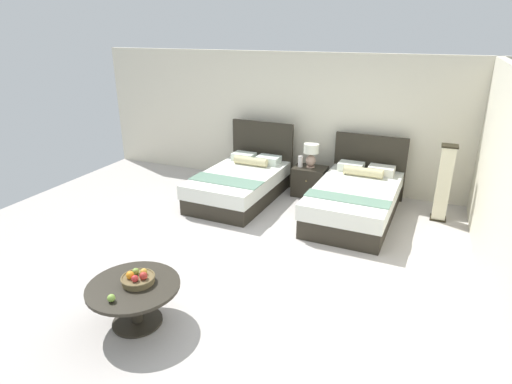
{
  "coord_description": "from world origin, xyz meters",
  "views": [
    {
      "loc": [
        2.02,
        -4.67,
        2.93
      ],
      "look_at": [
        -0.17,
        0.53,
        0.73
      ],
      "focal_mm": 29.73,
      "sensor_mm": 36.0,
      "label": 1
    }
  ],
  "objects_px": {
    "bed_near_corner": "(355,199)",
    "fruit_bowl": "(138,278)",
    "coffee_table": "(134,294)",
    "floor_lamp_corner": "(444,183)",
    "table_lamp": "(311,153)",
    "bed_near_window": "(241,183)",
    "nightstand": "(309,181)",
    "vase": "(300,161)",
    "loose_apple": "(111,298)"
  },
  "relations": [
    {
      "from": "bed_near_window",
      "to": "table_lamp",
      "type": "xyz_separation_m",
      "value": [
        1.09,
        0.66,
        0.51
      ]
    },
    {
      "from": "coffee_table",
      "to": "fruit_bowl",
      "type": "height_order",
      "value": "fruit_bowl"
    },
    {
      "from": "loose_apple",
      "to": "nightstand",
      "type": "bearing_deg",
      "value": 81.8
    },
    {
      "from": "fruit_bowl",
      "to": "loose_apple",
      "type": "bearing_deg",
      "value": -95.55
    },
    {
      "from": "bed_near_corner",
      "to": "vase",
      "type": "bearing_deg",
      "value": 151.68
    },
    {
      "from": "coffee_table",
      "to": "fruit_bowl",
      "type": "relative_size",
      "value": 2.73
    },
    {
      "from": "bed_near_corner",
      "to": "loose_apple",
      "type": "xyz_separation_m",
      "value": [
        -1.61,
        -3.91,
        0.19
      ]
    },
    {
      "from": "bed_near_corner",
      "to": "floor_lamp_corner",
      "type": "xyz_separation_m",
      "value": [
        1.28,
        0.44,
        0.31
      ]
    },
    {
      "from": "table_lamp",
      "to": "floor_lamp_corner",
      "type": "distance_m",
      "value": 2.26
    },
    {
      "from": "table_lamp",
      "to": "vase",
      "type": "height_order",
      "value": "table_lamp"
    },
    {
      "from": "table_lamp",
      "to": "coffee_table",
      "type": "xyz_separation_m",
      "value": [
        -0.64,
        -4.27,
        -0.46
      ]
    },
    {
      "from": "vase",
      "to": "floor_lamp_corner",
      "type": "distance_m",
      "value": 2.43
    },
    {
      "from": "coffee_table",
      "to": "nightstand",
      "type": "bearing_deg",
      "value": 81.38
    },
    {
      "from": "nightstand",
      "to": "vase",
      "type": "distance_m",
      "value": 0.42
    },
    {
      "from": "bed_near_corner",
      "to": "vase",
      "type": "xyz_separation_m",
      "value": [
        -1.14,
        0.61,
        0.34
      ]
    },
    {
      "from": "nightstand",
      "to": "fruit_bowl",
      "type": "bearing_deg",
      "value": -98.42
    },
    {
      "from": "bed_near_corner",
      "to": "table_lamp",
      "type": "bearing_deg",
      "value": 144.95
    },
    {
      "from": "table_lamp",
      "to": "floor_lamp_corner",
      "type": "xyz_separation_m",
      "value": [
        2.24,
        -0.23,
        -0.19
      ]
    },
    {
      "from": "nightstand",
      "to": "fruit_bowl",
      "type": "height_order",
      "value": "fruit_bowl"
    },
    {
      "from": "bed_near_window",
      "to": "loose_apple",
      "type": "bearing_deg",
      "value": -83.61
    },
    {
      "from": "table_lamp",
      "to": "fruit_bowl",
      "type": "relative_size",
      "value": 1.25
    },
    {
      "from": "bed_near_window",
      "to": "coffee_table",
      "type": "bearing_deg",
      "value": -82.88
    },
    {
      "from": "nightstand",
      "to": "fruit_bowl",
      "type": "distance_m",
      "value": 4.25
    },
    {
      "from": "bed_near_window",
      "to": "fruit_bowl",
      "type": "distance_m",
      "value": 3.59
    },
    {
      "from": "nightstand",
      "to": "floor_lamp_corner",
      "type": "bearing_deg",
      "value": -5.34
    },
    {
      "from": "bed_near_corner",
      "to": "floor_lamp_corner",
      "type": "height_order",
      "value": "floor_lamp_corner"
    },
    {
      "from": "vase",
      "to": "loose_apple",
      "type": "xyz_separation_m",
      "value": [
        -0.48,
        -4.52,
        -0.14
      ]
    },
    {
      "from": "nightstand",
      "to": "floor_lamp_corner",
      "type": "xyz_separation_m",
      "value": [
        2.24,
        -0.21,
        0.35
      ]
    },
    {
      "from": "bed_near_corner",
      "to": "nightstand",
      "type": "bearing_deg",
      "value": 145.76
    },
    {
      "from": "bed_near_window",
      "to": "floor_lamp_corner",
      "type": "xyz_separation_m",
      "value": [
        3.34,
        0.44,
        0.32
      ]
    },
    {
      "from": "table_lamp",
      "to": "bed_near_window",
      "type": "bearing_deg",
      "value": -148.74
    },
    {
      "from": "vase",
      "to": "fruit_bowl",
      "type": "bearing_deg",
      "value": -96.09
    },
    {
      "from": "vase",
      "to": "fruit_bowl",
      "type": "distance_m",
      "value": 4.18
    },
    {
      "from": "bed_near_window",
      "to": "nightstand",
      "type": "relative_size",
      "value": 3.57
    },
    {
      "from": "table_lamp",
      "to": "vase",
      "type": "xyz_separation_m",
      "value": [
        -0.18,
        -0.06,
        -0.16
      ]
    },
    {
      "from": "bed_near_window",
      "to": "loose_apple",
      "type": "distance_m",
      "value": 3.94
    },
    {
      "from": "bed_near_corner",
      "to": "nightstand",
      "type": "height_order",
      "value": "bed_near_corner"
    },
    {
      "from": "vase",
      "to": "floor_lamp_corner",
      "type": "height_order",
      "value": "floor_lamp_corner"
    },
    {
      "from": "bed_near_window",
      "to": "nightstand",
      "type": "height_order",
      "value": "bed_near_window"
    },
    {
      "from": "bed_near_corner",
      "to": "fruit_bowl",
      "type": "distance_m",
      "value": 3.88
    },
    {
      "from": "bed_near_corner",
      "to": "fruit_bowl",
      "type": "height_order",
      "value": "bed_near_corner"
    },
    {
      "from": "coffee_table",
      "to": "loose_apple",
      "type": "distance_m",
      "value": 0.34
    },
    {
      "from": "coffee_table",
      "to": "loose_apple",
      "type": "bearing_deg",
      "value": -92.24
    },
    {
      "from": "table_lamp",
      "to": "fruit_bowl",
      "type": "height_order",
      "value": "table_lamp"
    },
    {
      "from": "coffee_table",
      "to": "floor_lamp_corner",
      "type": "bearing_deg",
      "value": 54.48
    },
    {
      "from": "nightstand",
      "to": "loose_apple",
      "type": "relative_size",
      "value": 7.7
    },
    {
      "from": "loose_apple",
      "to": "floor_lamp_corner",
      "type": "relative_size",
      "value": 0.06
    },
    {
      "from": "table_lamp",
      "to": "vase",
      "type": "relative_size",
      "value": 2.07
    },
    {
      "from": "bed_near_window",
      "to": "coffee_table",
      "type": "distance_m",
      "value": 3.64
    },
    {
      "from": "fruit_bowl",
      "to": "loose_apple",
      "type": "relative_size",
      "value": 4.54
    }
  ]
}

